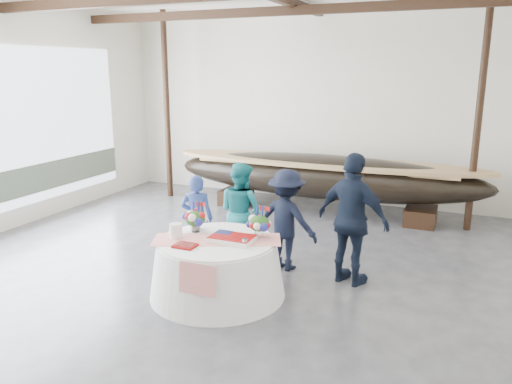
% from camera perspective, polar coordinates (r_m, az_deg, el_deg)
% --- Properties ---
extents(floor, '(10.00, 12.00, 0.01)m').
position_cam_1_polar(floor, '(7.31, -6.80, -11.76)').
color(floor, '#3D3D42').
rests_on(floor, ground).
extents(wall_back, '(10.00, 0.02, 4.50)m').
position_cam_1_polar(wall_back, '(12.19, 7.21, 9.56)').
color(wall_back, silver).
rests_on(wall_back, ground).
extents(pavilion_structure, '(9.80, 11.76, 4.50)m').
position_cam_1_polar(pavilion_structure, '(7.36, -4.37, 20.49)').
color(pavilion_structure, black).
rests_on(pavilion_structure, ground).
extents(longboat_display, '(7.07, 1.41, 1.33)m').
position_cam_1_polar(longboat_display, '(11.11, 7.62, 1.81)').
color(longboat_display, black).
rests_on(longboat_display, ground).
extents(banquet_table, '(1.93, 1.93, 0.83)m').
position_cam_1_polar(banquet_table, '(7.19, -4.44, -8.57)').
color(banquet_table, white).
rests_on(banquet_table, ground).
extents(tabletop_items, '(1.85, 1.20, 0.40)m').
position_cam_1_polar(tabletop_items, '(7.15, -4.00, -3.88)').
color(tabletop_items, red).
rests_on(tabletop_items, banquet_table).
extents(guest_woman_blue, '(0.62, 0.50, 1.48)m').
position_cam_1_polar(guest_woman_blue, '(8.35, -6.76, -3.02)').
color(guest_woman_blue, navy).
rests_on(guest_woman_blue, ground).
extents(guest_woman_teal, '(0.99, 0.89, 1.67)m').
position_cam_1_polar(guest_woman_teal, '(8.35, -1.72, -2.23)').
color(guest_woman_teal, teal).
rests_on(guest_woman_teal, ground).
extents(guest_man_left, '(1.15, 0.79, 1.63)m').
position_cam_1_polar(guest_man_left, '(7.96, 3.50, -3.19)').
color(guest_man_left, black).
rests_on(guest_man_left, ground).
extents(guest_man_right, '(1.26, 0.85, 1.99)m').
position_cam_1_polar(guest_man_right, '(7.48, 11.00, -3.14)').
color(guest_man_right, black).
rests_on(guest_man_right, ground).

